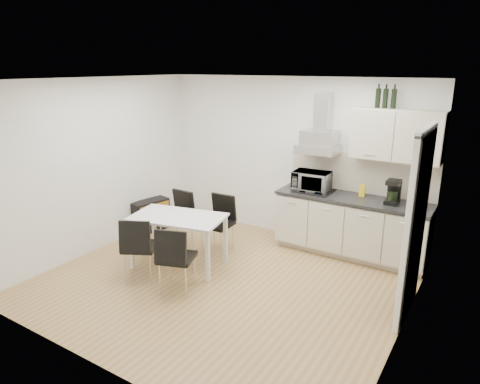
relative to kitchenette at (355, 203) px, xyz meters
The scene contains 15 objects.
ground 2.26m from the kitchenette, 124.27° to the right, with size 4.50×4.50×0.00m, color tan.
wall_back 1.30m from the kitchenette, 167.35° to the left, with size 4.50×0.10×2.60m, color white.
wall_front 3.95m from the kitchenette, 107.56° to the right, with size 4.50×0.10×2.60m, color white.
wall_left 3.87m from the kitchenette, 153.19° to the right, with size 0.10×4.00×2.60m, color white.
wall_right 2.09m from the kitchenette, 58.38° to the right, with size 0.10×4.00×2.60m, color white.
ceiling 2.75m from the kitchenette, 124.27° to the right, with size 4.50×4.50×0.00m, color white.
doorway 1.58m from the kitchenette, 49.05° to the right, with size 0.08×1.04×2.10m, color white.
kitchenette is the anchor object (origin of this frame).
dining_table 2.59m from the kitchenette, 139.99° to the right, with size 1.40×0.98×0.75m.
chair_far_left 2.74m from the kitchenette, 154.77° to the right, with size 0.44×0.50×0.88m, color black, non-canonical shape.
chair_far_right 2.07m from the kitchenette, 150.95° to the right, with size 0.44×0.50×0.88m, color black, non-canonical shape.
chair_near_left 3.12m from the kitchenette, 134.48° to the right, with size 0.44×0.50×0.88m, color black, non-canonical shape.
chair_near_right 2.72m from the kitchenette, 124.87° to the right, with size 0.44×0.50×0.88m, color black, non-canonical shape.
guitar_amp 3.43m from the kitchenette, 165.26° to the right, with size 0.40×0.69×0.54m.
floor_speaker 2.58m from the kitchenette, behind, with size 0.19×0.17×0.31m, color black.
Camera 1 is at (2.90, -4.20, 2.77)m, focal length 32.00 mm.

